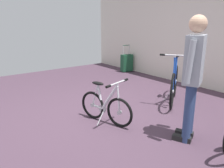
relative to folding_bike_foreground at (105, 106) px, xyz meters
The scene contains 6 objects.
ground_plane 0.38m from the folding_bike_foreground, 163.19° to the right, with size 8.05×8.05×0.00m, color #473342.
back_wall 3.29m from the folding_bike_foreground, 94.79° to the left, with size 8.05×0.10×3.15m, color silver.
folding_bike_foreground is the anchor object (origin of this frame).
display_bike_right 1.60m from the folding_bike_foreground, 87.37° to the left, with size 0.81×1.22×0.99m.
visitor_near_wall 1.38m from the folding_bike_foreground, 26.83° to the left, with size 0.36×0.49×1.61m.
rolling_suitcase 3.71m from the folding_bike_foreground, 133.26° to the left, with size 0.22×0.38×0.83m.
Camera 1 is at (2.86, -1.84, 1.54)m, focal length 35.90 mm.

